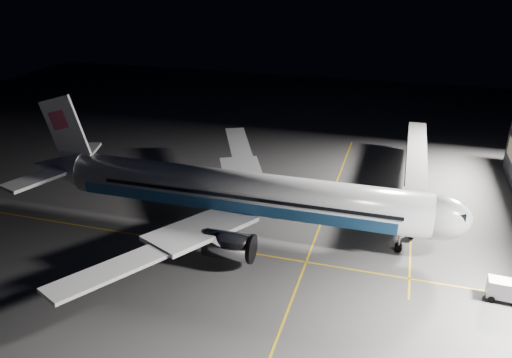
{
  "coord_description": "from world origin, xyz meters",
  "views": [
    {
      "loc": [
        19.0,
        -56.68,
        33.09
      ],
      "look_at": [
        0.93,
        3.16,
        6.0
      ],
      "focal_mm": 35.0,
      "sensor_mm": 36.0,
      "label": 1
    }
  ],
  "objects_px": {
    "airliner": "(235,192)",
    "safety_cone_c": "(229,209)",
    "baggage_tug": "(257,187)",
    "safety_cone_b": "(278,216)",
    "jet_bridge": "(416,166)",
    "service_truck": "(510,291)",
    "safety_cone_a": "(252,183)"
  },
  "relations": [
    {
      "from": "service_truck",
      "to": "safety_cone_c",
      "type": "relative_size",
      "value": 8.22
    },
    {
      "from": "service_truck",
      "to": "safety_cone_b",
      "type": "distance_m",
      "value": 30.37
    },
    {
      "from": "baggage_tug",
      "to": "safety_cone_a",
      "type": "relative_size",
      "value": 4.79
    },
    {
      "from": "airliner",
      "to": "baggage_tug",
      "type": "distance_m",
      "value": 12.01
    },
    {
      "from": "airliner",
      "to": "safety_cone_c",
      "type": "xyz_separation_m",
      "value": [
        -2.4,
        4.0,
        -4.88
      ]
    },
    {
      "from": "service_truck",
      "to": "safety_cone_b",
      "type": "bearing_deg",
      "value": 161.83
    },
    {
      "from": "airliner",
      "to": "safety_cone_c",
      "type": "distance_m",
      "value": 6.75
    },
    {
      "from": "airliner",
      "to": "safety_cone_a",
      "type": "relative_size",
      "value": 95.02
    },
    {
      "from": "baggage_tug",
      "to": "airliner",
      "type": "bearing_deg",
      "value": -78.23
    },
    {
      "from": "service_truck",
      "to": "safety_cone_a",
      "type": "height_order",
      "value": "service_truck"
    },
    {
      "from": "jet_bridge",
      "to": "safety_cone_a",
      "type": "relative_size",
      "value": 53.17
    },
    {
      "from": "baggage_tug",
      "to": "safety_cone_b",
      "type": "distance_m",
      "value": 8.93
    },
    {
      "from": "baggage_tug",
      "to": "safety_cone_c",
      "type": "bearing_deg",
      "value": -96.03
    },
    {
      "from": "safety_cone_b",
      "to": "airliner",
      "type": "bearing_deg",
      "value": -140.91
    },
    {
      "from": "safety_cone_a",
      "to": "safety_cone_c",
      "type": "distance_m",
      "value": 10.01
    },
    {
      "from": "jet_bridge",
      "to": "baggage_tug",
      "type": "bearing_deg",
      "value": -163.72
    },
    {
      "from": "jet_bridge",
      "to": "safety_cone_b",
      "type": "height_order",
      "value": "jet_bridge"
    },
    {
      "from": "airliner",
      "to": "jet_bridge",
      "type": "bearing_deg",
      "value": 38.04
    },
    {
      "from": "safety_cone_a",
      "to": "service_truck",
      "type": "bearing_deg",
      "value": -31.01
    },
    {
      "from": "airliner",
      "to": "jet_bridge",
      "type": "relative_size",
      "value": 1.79
    },
    {
      "from": "service_truck",
      "to": "safety_cone_c",
      "type": "height_order",
      "value": "service_truck"
    },
    {
      "from": "jet_bridge",
      "to": "service_truck",
      "type": "height_order",
      "value": "jet_bridge"
    },
    {
      "from": "baggage_tug",
      "to": "safety_cone_b",
      "type": "relative_size",
      "value": 5.57
    },
    {
      "from": "baggage_tug",
      "to": "safety_cone_b",
      "type": "xyz_separation_m",
      "value": [
        5.19,
        -7.24,
        -0.64
      ]
    },
    {
      "from": "safety_cone_a",
      "to": "safety_cone_b",
      "type": "relative_size",
      "value": 1.16
    },
    {
      "from": "safety_cone_b",
      "to": "safety_cone_c",
      "type": "xyz_separation_m",
      "value": [
        -7.32,
        0.0,
        0.01
      ]
    },
    {
      "from": "airliner",
      "to": "safety_cone_c",
      "type": "relative_size",
      "value": 106.71
    },
    {
      "from": "safety_cone_c",
      "to": "airliner",
      "type": "bearing_deg",
      "value": -59.03
    },
    {
      "from": "jet_bridge",
      "to": "baggage_tug",
      "type": "distance_m",
      "value": 24.59
    },
    {
      "from": "airliner",
      "to": "safety_cone_a",
      "type": "xyz_separation_m",
      "value": [
        -1.98,
        14.0,
        -4.84
      ]
    },
    {
      "from": "service_truck",
      "to": "baggage_tug",
      "type": "xyz_separation_m",
      "value": [
        -33.43,
        18.36,
        -0.34
      ]
    },
    {
      "from": "safety_cone_b",
      "to": "safety_cone_c",
      "type": "distance_m",
      "value": 7.32
    }
  ]
}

